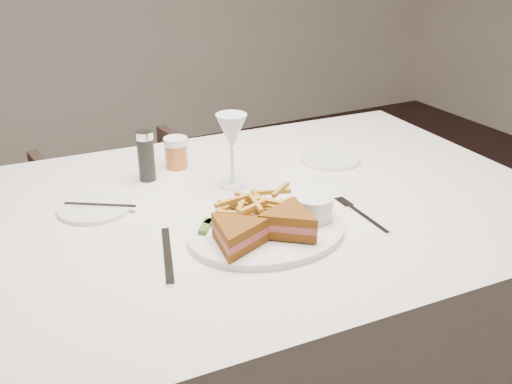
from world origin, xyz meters
name	(u,v)px	position (x,y,z in m)	size (l,w,h in m)	color
table	(247,338)	(-0.29, 0.03, 0.38)	(1.39, 0.93, 0.75)	silver
chair_far	(133,212)	(-0.31, 0.99, 0.30)	(0.59, 0.55, 0.60)	#4C372E
table_setting	(249,201)	(-0.31, -0.03, 0.79)	(0.78, 0.65, 0.18)	white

